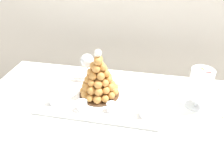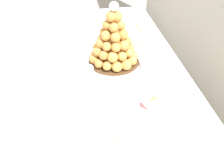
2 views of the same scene
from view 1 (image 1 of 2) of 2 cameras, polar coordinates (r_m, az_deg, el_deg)
buffet_table at (r=1.27m, az=2.14°, el=-11.77°), size 1.62×0.80×0.78m
serving_tray at (r=1.25m, az=-2.92°, el=-6.76°), size 0.66×0.35×0.02m
croquembouche at (r=1.23m, az=-3.43°, el=-1.11°), size 0.23×0.23×0.28m
dessert_cup_left at (r=1.25m, az=-14.78°, el=-6.22°), size 0.05×0.05×0.05m
dessert_cup_mid_left at (r=1.18m, az=-7.67°, el=-7.91°), size 0.06×0.06×0.05m
dessert_cup_centre at (r=1.16m, az=-0.15°, el=-8.40°), size 0.05×0.05×0.05m
dessert_cup_mid_right at (r=1.15m, az=8.31°, el=-9.36°), size 0.06×0.06×0.05m
macaron_goblet at (r=1.22m, az=21.68°, el=-2.32°), size 0.12×0.12×0.24m
wine_glass at (r=1.39m, az=-6.37°, el=3.39°), size 0.08×0.08×0.18m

